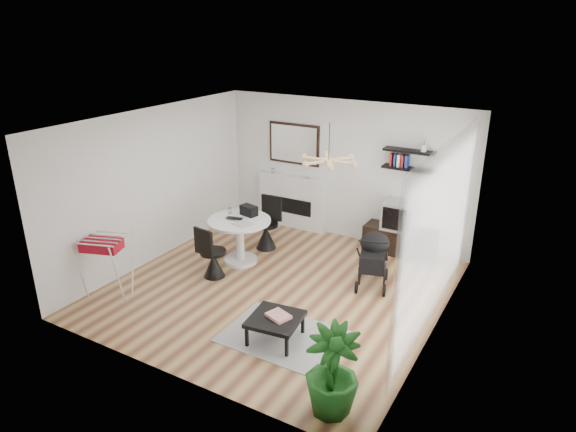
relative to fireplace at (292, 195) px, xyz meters
The scene contains 25 objects.
floor 2.75m from the fireplace, 65.59° to the right, with size 5.00×5.00×0.00m, color brown.
ceiling 3.34m from the fireplace, 65.59° to the right, with size 5.00×5.00×0.00m, color white.
wall_back 1.29m from the fireplace, ahead, with size 5.00×5.00×0.00m, color white.
wall_left 2.88m from the fireplace, 120.01° to the right, with size 5.00×5.00×0.00m, color white.
wall_right 4.39m from the fireplace, 33.95° to the right, with size 5.00×5.00×0.00m, color white.
sheer_curtain 4.20m from the fireplace, 32.43° to the right, with size 0.04×3.60×2.60m, color white.
fireplace is the anchor object (origin of this frame).
shelf_lower 2.54m from the fireplace, ahead, with size 0.90×0.25×0.04m, color black.
shelf_upper 2.67m from the fireplace, ahead, with size 0.90×0.25×0.04m, color black.
pendant_lamp 3.15m from the fireplace, 49.71° to the right, with size 0.90×0.90×0.10m, color tan, non-canonical shape.
tv_console 2.41m from the fireplace, ahead, with size 1.31×0.46×0.49m, color black.
crt_tv 2.35m from the fireplace, ahead, with size 0.59×0.52×0.52m.
dining_table 1.93m from the fireplace, 89.38° to the right, with size 1.11×1.11×0.81m.
laptop 1.99m from the fireplace, 91.61° to the right, with size 0.30×0.19×0.02m, color black.
black_bag 1.67m from the fireplace, 88.38° to the right, with size 0.30×0.18×0.18m, color black.
newspaper 2.07m from the fireplace, 84.52° to the right, with size 0.33×0.27×0.01m, color beige.
drinking_glass 1.78m from the fireplace, 99.93° to the right, with size 0.06×0.06×0.10m, color white.
chair_far 1.24m from the fireplace, 84.80° to the right, with size 0.47×0.47×0.99m.
chair_near 2.65m from the fireplace, 91.02° to the right, with size 0.45×0.46×0.93m.
drying_rack 4.08m from the fireplace, 105.37° to the right, with size 0.83×0.80×0.99m.
stroller 2.84m from the fireplace, 33.00° to the right, with size 0.68×0.87×0.97m.
rug 4.07m from the fireplace, 62.38° to the right, with size 1.60×1.16×0.01m, color gray.
coffee_table 4.10m from the fireplace, 63.76° to the right, with size 0.75×0.75×0.34m.
magazines 4.10m from the fireplace, 63.15° to the right, with size 0.30×0.24×0.04m, color #D23E34.
potted_plant 5.44m from the fireplace, 56.05° to the right, with size 0.59×0.59×1.06m, color #185518.
Camera 1 is at (3.80, -6.27, 4.08)m, focal length 32.00 mm.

